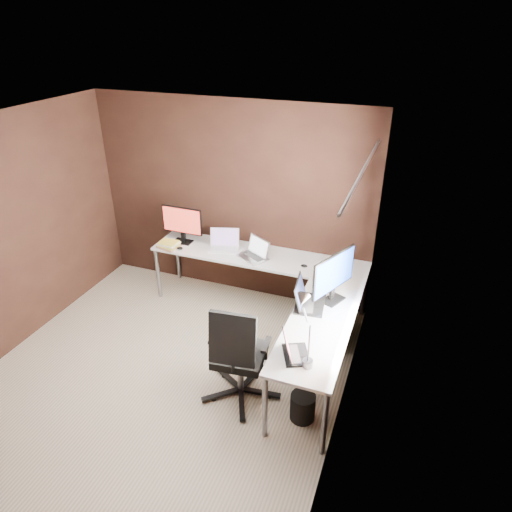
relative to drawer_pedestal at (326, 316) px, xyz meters
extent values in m
cube|color=beige|center=(-1.43, -1.15, -0.30)|extent=(3.60, 3.60, 0.00)
cube|color=white|center=(-1.43, -1.15, 2.20)|extent=(3.60, 3.60, 0.00)
cube|color=black|center=(-1.43, 0.65, 0.95)|extent=(3.60, 0.00, 2.50)
cube|color=black|center=(-3.23, -1.15, 0.95)|extent=(0.00, 3.60, 2.50)
cube|color=black|center=(0.37, -1.15, 0.95)|extent=(0.00, 3.60, 2.50)
cube|color=white|center=(0.36, -0.80, 1.15)|extent=(0.00, 1.00, 1.30)
cube|color=orange|center=(0.32, -1.53, 0.95)|extent=(0.01, 0.35, 2.00)
cube|color=orange|center=(0.32, -0.08, 0.95)|extent=(0.01, 0.35, 2.00)
cylinder|color=slate|center=(0.32, -0.80, 1.98)|extent=(0.02, 1.90, 0.02)
cube|color=white|center=(-0.96, 0.35, 0.41)|extent=(2.65, 0.60, 0.03)
cube|color=white|center=(0.07, -0.78, 0.41)|extent=(0.60, 1.65, 0.03)
cylinder|color=slate|center=(-2.24, 0.09, 0.05)|extent=(0.05, 0.05, 0.70)
cylinder|color=slate|center=(-2.24, 0.61, 0.05)|extent=(0.05, 0.05, 0.70)
cylinder|color=slate|center=(-0.19, -1.56, 0.05)|extent=(0.05, 0.05, 0.70)
cylinder|color=slate|center=(0.33, -1.56, 0.05)|extent=(0.05, 0.05, 0.70)
cylinder|color=slate|center=(0.33, 0.61, 0.05)|extent=(0.05, 0.05, 0.70)
cube|color=white|center=(0.00, 0.00, 0.00)|extent=(0.42, 0.50, 0.60)
cube|color=black|center=(-1.98, 0.35, 0.44)|extent=(0.24, 0.15, 0.01)
cube|color=black|center=(-1.98, 0.37, 0.50)|extent=(0.05, 0.03, 0.11)
cube|color=black|center=(-1.98, 0.37, 0.73)|extent=(0.54, 0.03, 0.35)
cube|color=red|center=(-1.98, 0.35, 0.73)|extent=(0.51, 0.01, 0.32)
cube|color=black|center=(0.11, -0.31, 0.44)|extent=(0.24, 0.29, 0.01)
cube|color=black|center=(0.09, -0.30, 0.50)|extent=(0.05, 0.06, 0.11)
cube|color=black|center=(0.09, -0.30, 0.76)|extent=(0.29, 0.60, 0.40)
cube|color=#1335A0|center=(0.10, -0.31, 0.76)|extent=(0.26, 0.56, 0.37)
cube|color=white|center=(-1.40, 0.34, 0.44)|extent=(0.42, 0.35, 0.02)
cube|color=white|center=(-1.43, 0.43, 0.56)|extent=(0.36, 0.17, 0.22)
cube|color=#8762AA|center=(-1.43, 0.43, 0.56)|extent=(0.32, 0.15, 0.19)
cube|color=silver|center=(-0.99, 0.26, 0.44)|extent=(0.43, 0.39, 0.02)
cube|color=silver|center=(-0.94, 0.34, 0.56)|extent=(0.34, 0.24, 0.22)
cube|color=white|center=(-0.95, 0.33, 0.56)|extent=(0.29, 0.20, 0.19)
cube|color=black|center=(-0.09, -0.47, 0.44)|extent=(0.33, 0.44, 0.02)
cube|color=black|center=(-0.20, -0.49, 0.57)|extent=(0.13, 0.41, 0.25)
cube|color=#171C37|center=(-0.20, -0.49, 0.57)|extent=(0.11, 0.36, 0.22)
cube|color=black|center=(-0.01, -1.26, 0.44)|extent=(0.32, 0.36, 0.02)
cube|color=black|center=(-0.09, -1.29, 0.54)|extent=(0.18, 0.30, 0.19)
cube|color=#C65571|center=(-0.08, -1.29, 0.54)|extent=(0.15, 0.26, 0.16)
cube|color=#9E7455|center=(-2.07, 0.15, 0.44)|extent=(0.29, 0.25, 0.03)
cube|color=#E4E646|center=(-2.07, 0.15, 0.47)|extent=(0.26, 0.21, 0.02)
cube|color=silver|center=(-2.07, 0.15, 0.49)|extent=(0.26, 0.21, 0.02)
cube|color=#E4E646|center=(-2.07, 0.15, 0.50)|extent=(0.22, 0.17, 0.02)
ellipsoid|color=black|center=(-1.92, 0.15, 0.45)|extent=(0.09, 0.06, 0.03)
ellipsoid|color=black|center=(-0.35, 0.26, 0.45)|extent=(0.09, 0.07, 0.03)
cylinder|color=slate|center=(0.11, -1.36, 0.46)|extent=(0.09, 0.09, 0.07)
cylinder|color=slate|center=(0.11, -1.36, 0.67)|extent=(0.02, 0.02, 0.35)
cylinder|color=slate|center=(0.06, -1.33, 0.92)|extent=(0.02, 0.19, 0.26)
cone|color=slate|center=(0.01, -1.26, 1.01)|extent=(0.11, 0.14, 0.15)
cylinder|color=slate|center=(-0.59, -1.14, -0.05)|extent=(0.06, 0.06, 0.38)
cube|color=black|center=(-0.59, -1.14, 0.17)|extent=(0.51, 0.51, 0.08)
cube|color=black|center=(-0.56, -1.36, 0.53)|extent=(0.43, 0.17, 0.51)
cylinder|color=black|center=(0.07, -1.24, -0.17)|extent=(0.28, 0.28, 0.27)
camera|label=1|loc=(0.73, -4.24, 3.04)|focal=32.00mm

